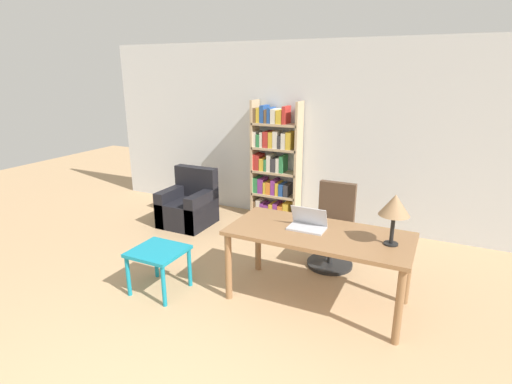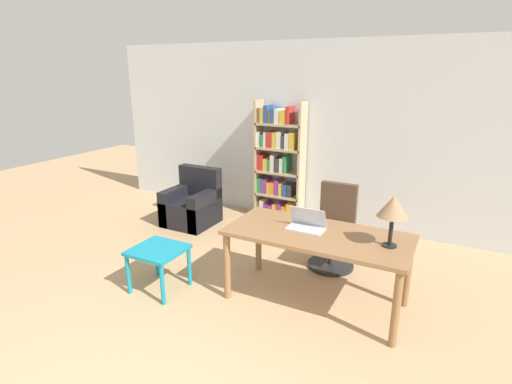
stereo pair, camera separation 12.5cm
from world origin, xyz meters
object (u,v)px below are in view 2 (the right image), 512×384
object	(u,v)px
side_table_blue	(158,255)
bookshelf	(277,165)
office_chair	(334,232)
armchair	(192,206)
desk	(317,242)
table_lamp	(393,207)
laptop	(306,224)

from	to	relation	value
side_table_blue	bookshelf	distance (m)	2.62
office_chair	armchair	bearing A→B (deg)	172.02
bookshelf	office_chair	bearing A→B (deg)	-41.83
side_table_blue	bookshelf	world-z (taller)	bookshelf
desk	side_table_blue	world-z (taller)	desk
table_lamp	office_chair	world-z (taller)	table_lamp
table_lamp	side_table_blue	size ratio (longest dim) A/B	0.90
armchair	bookshelf	size ratio (longest dim) A/B	0.46
desk	office_chair	bearing A→B (deg)	95.59
office_chair	bookshelf	xyz separation A→B (m)	(-1.28, 1.15, 0.44)
office_chair	side_table_blue	distance (m)	2.06
side_table_blue	armchair	size ratio (longest dim) A/B	0.62
table_lamp	bookshelf	world-z (taller)	bookshelf
office_chair	armchair	world-z (taller)	office_chair
desk	armchair	distance (m)	2.73
laptop	bookshelf	size ratio (longest dim) A/B	0.20
desk	office_chair	xyz separation A→B (m)	(-0.09, 0.88, -0.24)
laptop	armchair	xyz separation A→B (m)	(-2.29, 1.17, -0.53)
laptop	bookshelf	world-z (taller)	bookshelf
armchair	table_lamp	bearing A→B (deg)	-21.29
table_lamp	side_table_blue	world-z (taller)	table_lamp
laptop	armchair	world-z (taller)	laptop
side_table_blue	desk	bearing A→B (deg)	19.06
laptop	bookshelf	distance (m)	2.34
desk	laptop	world-z (taller)	laptop
table_lamp	laptop	bearing A→B (deg)	177.58
laptop	side_table_blue	world-z (taller)	laptop
office_chair	armchair	xyz separation A→B (m)	(-2.33, 0.33, -0.15)
desk	office_chair	world-z (taller)	office_chair
laptop	office_chair	distance (m)	0.93
desk	laptop	distance (m)	0.20
desk	armchair	size ratio (longest dim) A/B	2.09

